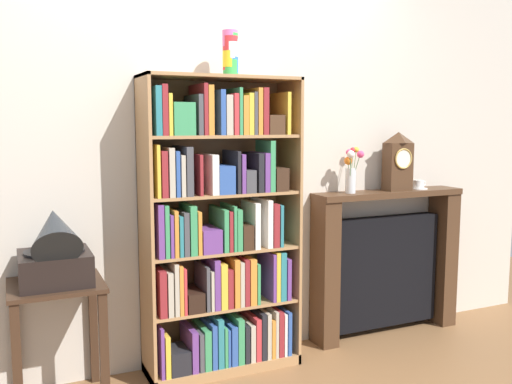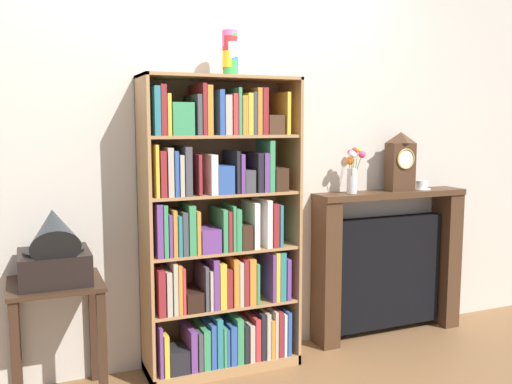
# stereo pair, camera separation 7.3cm
# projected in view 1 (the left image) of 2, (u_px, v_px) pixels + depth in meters

# --- Properties ---
(ground_plane) EXTENTS (7.80, 6.40, 0.02)m
(ground_plane) POSITION_uv_depth(u_px,v_px,m) (227.00, 374.00, 3.28)
(ground_plane) COLOR brown
(wall_back) EXTENTS (4.80, 0.08, 2.60)m
(wall_back) POSITION_uv_depth(u_px,v_px,m) (233.00, 150.00, 3.44)
(wall_back) COLOR beige
(wall_back) RESTS_ON ground
(bookshelf) EXTENTS (0.91, 0.33, 1.73)m
(bookshelf) POSITION_uv_depth(u_px,v_px,m) (219.00, 238.00, 3.24)
(bookshelf) COLOR #A87A4C
(bookshelf) RESTS_ON ground
(cup_stack) EXTENTS (0.09, 0.09, 0.25)m
(cup_stack) POSITION_uv_depth(u_px,v_px,m) (230.00, 53.00, 3.13)
(cup_stack) COLOR green
(cup_stack) RESTS_ON bookshelf
(side_table_left) EXTENTS (0.47, 0.44, 0.65)m
(side_table_left) POSITION_uv_depth(u_px,v_px,m) (57.00, 317.00, 2.87)
(side_table_left) COLOR #382316
(side_table_left) RESTS_ON ground
(gramophone) EXTENTS (0.35, 0.46, 0.48)m
(gramophone) POSITION_uv_depth(u_px,v_px,m) (55.00, 251.00, 2.78)
(gramophone) COLOR black
(gramophone) RESTS_ON side_table_left
(fireplace_mantel) EXTENTS (1.12, 0.22, 1.01)m
(fireplace_mantel) POSITION_uv_depth(u_px,v_px,m) (385.00, 263.00, 3.86)
(fireplace_mantel) COLOR #472D1C
(fireplace_mantel) RESTS_ON ground
(mantel_clock) EXTENTS (0.18, 0.12, 0.40)m
(mantel_clock) POSITION_uv_depth(u_px,v_px,m) (398.00, 161.00, 3.78)
(mantel_clock) COLOR #472D1C
(mantel_clock) RESTS_ON fireplace_mantel
(flower_vase) EXTENTS (0.14, 0.14, 0.30)m
(flower_vase) POSITION_uv_depth(u_px,v_px,m) (351.00, 170.00, 3.63)
(flower_vase) COLOR silver
(flower_vase) RESTS_ON fireplace_mantel
(teacup_with_saucer) EXTENTS (0.13, 0.13, 0.06)m
(teacup_with_saucer) POSITION_uv_depth(u_px,v_px,m) (419.00, 185.00, 3.88)
(teacup_with_saucer) COLOR white
(teacup_with_saucer) RESTS_ON fireplace_mantel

